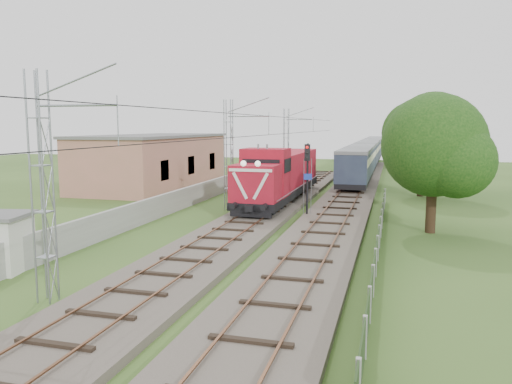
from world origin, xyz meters
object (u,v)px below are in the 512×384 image
(locomotive, at_px, (281,175))
(coach_rake, at_px, (369,151))
(relay_hut, at_px, (0,242))
(signal_post, at_px, (307,167))

(locomotive, xyz_separation_m, coach_rake, (5.00, 36.77, 0.10))
(coach_rake, relative_size, relay_hut, 22.54)
(relay_hut, bearing_deg, locomotive, 70.86)
(signal_post, bearing_deg, locomotive, 117.98)
(locomotive, relative_size, coach_rake, 0.28)
(signal_post, relative_size, relay_hut, 1.76)
(locomotive, height_order, coach_rake, locomotive)
(locomotive, bearing_deg, signal_post, -62.02)
(signal_post, xyz_separation_m, relay_hut, (-10.50, -15.49, -2.18))
(locomotive, bearing_deg, relay_hut, -109.14)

